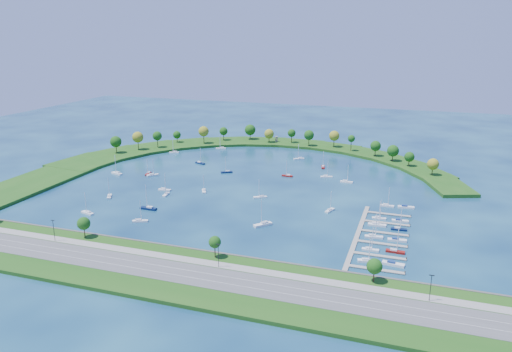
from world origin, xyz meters
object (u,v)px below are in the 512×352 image
(moored_boat_17, at_px, (221,148))
(moored_boat_20, at_px, (87,212))
(moored_boat_3, at_px, (200,163))
(moored_boat_5, at_px, (323,166))
(dock_system, at_px, (373,237))
(moored_boat_16, at_px, (153,175))
(moored_boat_1, at_px, (140,220))
(moored_boat_2, at_px, (117,173))
(moored_boat_7, at_px, (346,181))
(docked_boat_0, at_px, (367,260))
(docked_boat_3, at_px, (395,251))
(moored_boat_8, at_px, (174,152))
(harbor_tower, at_px, (277,139))
(moored_boat_6, at_px, (260,197))
(moored_boat_18, at_px, (330,210))
(moored_boat_21, at_px, (109,196))
(moored_boat_0, at_px, (165,189))
(docked_boat_2, at_px, (370,249))
(moored_boat_11, at_px, (263,224))
(moored_boat_4, at_px, (299,158))
(docked_boat_1, at_px, (393,264))
(docked_boat_5, at_px, (397,240))
(moored_boat_13, at_px, (149,208))
(docked_boat_10, at_px, (387,205))
(moored_boat_14, at_px, (204,190))
(docked_boat_6, at_px, (377,224))
(docked_boat_8, at_px, (379,218))
(moored_boat_15, at_px, (227,172))
(moored_boat_19, at_px, (326,176))
(moored_boat_12, at_px, (287,175))
(moored_boat_10, at_px, (166,194))
(docked_boat_4, at_px, (374,236))
(docked_boat_11, at_px, (406,207))
(moored_boat_9, at_px, (148,173))
(docked_boat_9, at_px, (400,221))

(moored_boat_17, bearing_deg, moored_boat_20, 68.37)
(moored_boat_3, height_order, moored_boat_5, moored_boat_3)
(dock_system, distance_m, moored_boat_16, 160.60)
(moored_boat_1, xyz_separation_m, moored_boat_2, (-61.08, 70.55, 0.06))
(moored_boat_7, relative_size, moored_boat_16, 1.02)
(docked_boat_0, xyz_separation_m, docked_boat_3, (10.50, 13.17, 0.01))
(moored_boat_17, bearing_deg, moored_boat_8, 21.33)
(harbor_tower, relative_size, moored_boat_6, 0.41)
(moored_boat_18, height_order, moored_boat_21, moored_boat_21)
(moored_boat_0, bearing_deg, moored_boat_20, -117.16)
(moored_boat_2, distance_m, docked_boat_2, 187.58)
(moored_boat_11, bearing_deg, docked_boat_2, 118.48)
(moored_boat_4, height_order, moored_boat_21, moored_boat_4)
(moored_boat_3, relative_size, moored_boat_4, 1.04)
(docked_boat_1, xyz_separation_m, docked_boat_5, (0.01, 25.54, -0.04))
(dock_system, distance_m, docked_boat_3, 17.29)
(dock_system, height_order, docked_boat_1, docked_boat_1)
(moored_boat_2, height_order, moored_boat_13, moored_boat_13)
(docked_boat_2, xyz_separation_m, docked_boat_10, (2.40, 60.55, 0.01))
(harbor_tower, distance_m, docked_boat_0, 226.47)
(moored_boat_2, relative_size, moored_boat_14, 1.23)
(moored_boat_8, bearing_deg, docked_boat_2, 122.25)
(moored_boat_21, relative_size, docked_boat_0, 0.96)
(moored_boat_2, height_order, docked_boat_6, moored_boat_2)
(moored_boat_4, relative_size, moored_boat_8, 1.04)
(dock_system, bearing_deg, moored_boat_4, 117.49)
(docked_boat_8, bearing_deg, moored_boat_2, 166.16)
(moored_boat_2, height_order, moored_boat_7, moored_boat_2)
(moored_boat_8, distance_m, docked_boat_1, 229.18)
(dock_system, relative_size, moored_boat_20, 6.87)
(moored_boat_15, bearing_deg, moored_boat_4, -157.56)
(moored_boat_16, bearing_deg, docked_boat_5, -65.94)
(moored_boat_19, relative_size, docked_boat_5, 1.32)
(moored_boat_15, bearing_deg, moored_boat_12, 155.27)
(moored_boat_10, bearing_deg, moored_boat_15, 157.91)
(docked_boat_6, bearing_deg, moored_boat_10, 173.50)
(moored_boat_0, height_order, moored_boat_19, moored_boat_19)
(docked_boat_0, bearing_deg, docked_boat_4, 80.13)
(moored_boat_19, distance_m, docked_boat_1, 126.92)
(docked_boat_4, bearing_deg, docked_boat_0, -98.73)
(moored_boat_19, bearing_deg, moored_boat_15, 170.67)
(moored_boat_3, bearing_deg, docked_boat_11, 2.60)
(docked_boat_1, bearing_deg, dock_system, 118.57)
(moored_boat_10, xyz_separation_m, docked_boat_5, (132.48, -24.57, -0.23))
(moored_boat_0, xyz_separation_m, moored_boat_21, (-24.21, -21.32, 0.00))
(moored_boat_8, distance_m, docked_boat_3, 221.37)
(harbor_tower, distance_m, moored_boat_13, 178.34)
(moored_boat_9, xyz_separation_m, docked_boat_5, (165.24, -59.87, -0.25))
(moored_boat_2, height_order, docked_boat_0, moored_boat_2)
(moored_boat_9, relative_size, docked_boat_9, 1.32)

